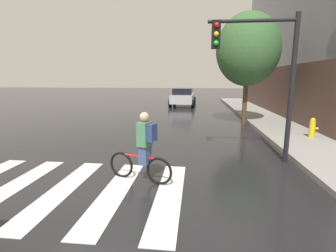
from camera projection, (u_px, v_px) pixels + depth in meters
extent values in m
plane|color=black|center=(76.00, 190.00, 5.53)|extent=(120.00, 120.00, 0.00)
cube|color=silver|center=(13.00, 187.00, 5.69)|extent=(0.55, 3.46, 0.01)
cube|color=silver|center=(63.00, 189.00, 5.56)|extent=(0.55, 3.46, 0.01)
cube|color=silver|center=(115.00, 192.00, 5.43)|extent=(0.55, 3.46, 0.01)
cube|color=silver|center=(169.00, 195.00, 5.30)|extent=(0.55, 3.46, 0.01)
cube|color=#B7B7BC|center=(183.00, 98.00, 22.54)|extent=(2.02, 4.68, 0.70)
cube|color=black|center=(183.00, 91.00, 22.27)|extent=(1.74, 2.27, 0.55)
cylinder|color=black|center=(174.00, 100.00, 24.18)|extent=(0.27, 0.69, 0.68)
cylinder|color=black|center=(194.00, 101.00, 23.90)|extent=(0.27, 0.69, 0.68)
cylinder|color=black|center=(170.00, 103.00, 21.31)|extent=(0.27, 0.69, 0.68)
cylinder|color=black|center=(193.00, 104.00, 21.03)|extent=(0.27, 0.69, 0.68)
torus|color=black|center=(159.00, 171.00, 5.78)|extent=(0.65, 0.26, 0.66)
torus|color=black|center=(121.00, 165.00, 6.20)|extent=(0.65, 0.26, 0.66)
cylinder|color=red|center=(139.00, 157.00, 5.94)|extent=(0.86, 0.32, 0.05)
cylinder|color=red|center=(145.00, 155.00, 5.86)|extent=(0.04, 0.04, 0.45)
cube|color=#384772|center=(145.00, 153.00, 5.85)|extent=(0.28, 0.33, 0.56)
cube|color=#3F724C|center=(145.00, 134.00, 5.76)|extent=(0.34, 0.42, 0.56)
sphere|color=tan|center=(144.00, 117.00, 5.69)|extent=(0.22, 0.22, 0.22)
cube|color=navy|center=(152.00, 133.00, 5.68)|extent=(0.24, 0.32, 0.40)
cylinder|color=black|center=(291.00, 91.00, 7.05)|extent=(0.14, 0.14, 4.20)
cylinder|color=black|center=(252.00, 21.00, 6.82)|extent=(2.40, 0.10, 0.10)
cube|color=black|center=(216.00, 35.00, 6.99)|extent=(0.24, 0.20, 0.76)
sphere|color=red|center=(217.00, 25.00, 6.84)|extent=(0.14, 0.14, 0.14)
sphere|color=gold|center=(216.00, 34.00, 6.88)|extent=(0.14, 0.14, 0.14)
sphere|color=green|center=(216.00, 43.00, 6.93)|extent=(0.14, 0.14, 0.14)
cylinder|color=gold|center=(312.00, 129.00, 9.83)|extent=(0.22, 0.22, 0.65)
sphere|color=gold|center=(313.00, 120.00, 9.76)|extent=(0.18, 0.18, 0.18)
cylinder|color=gold|center=(316.00, 128.00, 9.80)|extent=(0.12, 0.09, 0.09)
cylinder|color=#4C3823|center=(245.00, 100.00, 13.35)|extent=(0.24, 0.24, 2.61)
ellipsoid|color=#386033|center=(248.00, 50.00, 12.86)|extent=(3.25, 3.25, 3.74)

